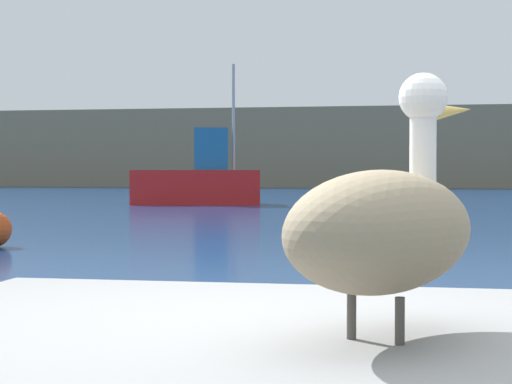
{
  "coord_description": "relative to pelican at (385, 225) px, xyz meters",
  "views": [
    {
      "loc": [
        0.34,
        -3.15,
        1.36
      ],
      "look_at": [
        -3.17,
        16.11,
        0.87
      ],
      "focal_mm": 61.46,
      "sensor_mm": 36.0,
      "label": 1
    }
  ],
  "objects": [
    {
      "name": "pelican",
      "position": [
        0.0,
        0.0,
        0.0
      ],
      "size": [
        0.79,
        1.26,
        0.86
      ],
      "rotation": [
        0.0,
        0.0,
        1.17
      ],
      "color": "gray",
      "rests_on": "pier_dock"
    },
    {
      "name": "hillside_backdrop",
      "position": [
        -0.25,
        72.95,
        1.94
      ],
      "size": [
        140.0,
        17.43,
        6.25
      ],
      "primitive_type": "cube",
      "color": "#7F755B",
      "rests_on": "ground"
    },
    {
      "name": "fishing_boat_red",
      "position": [
        -8.37,
        30.98,
        -0.21
      ],
      "size": [
        5.29,
        2.73,
        5.57
      ],
      "rotation": [
        0.0,
        0.0,
        0.23
      ],
      "color": "red",
      "rests_on": "ground"
    }
  ]
}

